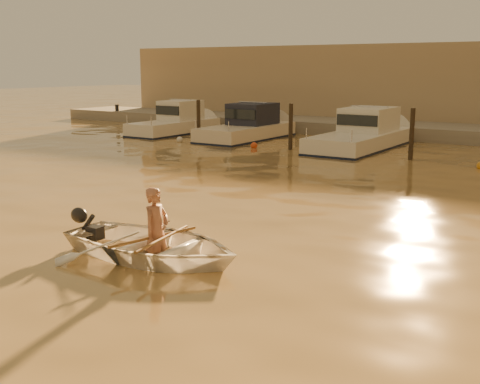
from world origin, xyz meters
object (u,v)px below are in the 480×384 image
Objects in this scene: moored_boat_0 at (174,122)px; moored_boat_2 at (362,134)px; moored_boat_1 at (246,127)px; person at (156,231)px; dinghy at (153,244)px.

moored_boat_0 is 0.81× the size of moored_boat_2.
moored_boat_0 is at bearing 180.00° from moored_boat_1.
moored_boat_1 is (-8.91, 16.99, 0.09)m from person.
person reaches higher than dinghy.
person is 0.26× the size of moored_boat_0.
dinghy is 0.54× the size of moored_boat_1.
person is at bearing -80.65° from moored_boat_2.
person is at bearing -90.00° from dinghy.
moored_boat_0 is (-13.52, 16.99, 0.09)m from person.
moored_boat_1 is at bearing 25.34° from dinghy.
moored_boat_1 reaches higher than dinghy.
person is (0.10, 0.00, 0.27)m from dinghy.
moored_boat_1 is at bearing 25.61° from person.
moored_boat_1 and moored_boat_2 have the same top height.
dinghy is 0.57× the size of moored_boat_0.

